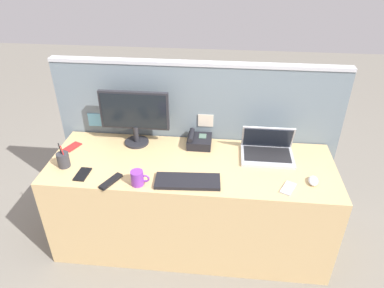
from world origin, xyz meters
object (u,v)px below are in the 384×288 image
laptop (267,149)px  cell_phone_silver_slab (288,188)px  desktop_monitor (134,114)px  computer_mouse_right_hand (313,181)px  keyboard_main (187,181)px  desk_phone (199,141)px  tv_remote (111,181)px  cell_phone_black_slab (83,174)px  pen_cup (63,160)px  cell_phone_red_case (73,147)px  coffee_mug (138,178)px

laptop → cell_phone_silver_slab: size_ratio=2.77×
desktop_monitor → computer_mouse_right_hand: 1.28m
desktop_monitor → keyboard_main: size_ratio=1.22×
desk_phone → tv_remote: bearing=-135.4°
keyboard_main → computer_mouse_right_hand: size_ratio=4.04×
cell_phone_silver_slab → cell_phone_black_slab: size_ratio=0.92×
pen_cup → cell_phone_red_case: bearing=99.7°
desktop_monitor → cell_phone_red_case: size_ratio=3.92×
desktop_monitor → computer_mouse_right_hand: bearing=-16.7°
computer_mouse_right_hand → cell_phone_silver_slab: size_ratio=0.78×
keyboard_main → cell_phone_silver_slab: keyboard_main is taller
cell_phone_red_case → cell_phone_black_slab: same height
computer_mouse_right_hand → cell_phone_black_slab: computer_mouse_right_hand is taller
pen_cup → cell_phone_silver_slab: 1.45m
laptop → keyboard_main: laptop is taller
keyboard_main → computer_mouse_right_hand: bearing=2.2°
pen_cup → coffee_mug: (0.53, -0.14, -0.00)m
desktop_monitor → pen_cup: 0.57m
computer_mouse_right_hand → tv_remote: 1.26m
cell_phone_silver_slab → laptop: bearing=132.2°
keyboard_main → tv_remote: size_ratio=2.38×
desk_phone → computer_mouse_right_hand: desk_phone is taller
computer_mouse_right_hand → cell_phone_silver_slab: bearing=-144.1°
cell_phone_silver_slab → cell_phone_red_case: bearing=-165.5°
desktop_monitor → cell_phone_black_slab: 0.55m
keyboard_main → tv_remote: keyboard_main is taller
desktop_monitor → coffee_mug: size_ratio=4.21×
keyboard_main → cell_phone_silver_slab: bearing=-3.4°
keyboard_main → coffee_mug: bearing=-174.7°
cell_phone_red_case → cell_phone_black_slab: bearing=-35.4°
desktop_monitor → coffee_mug: bearing=-75.8°
pen_cup → tv_remote: bearing=-21.5°
computer_mouse_right_hand → pen_cup: bearing=-170.0°
desktop_monitor → laptop: 0.96m
laptop → pen_cup: (-1.35, -0.28, 0.00)m
laptop → coffee_mug: 0.92m
keyboard_main → computer_mouse_right_hand: computer_mouse_right_hand is taller
computer_mouse_right_hand → tv_remote: (-1.25, -0.13, -0.01)m
cell_phone_red_case → cell_phone_silver_slab: 1.53m
tv_remote → cell_phone_red_case: bearing=163.1°
cell_phone_black_slab → keyboard_main: bearing=1.8°
laptop → cell_phone_red_case: 1.39m
computer_mouse_right_hand → coffee_mug: bearing=-162.8°
keyboard_main → cell_phone_black_slab: 0.68m
pen_cup → cell_phone_silver_slab: pen_cup is taller
desktop_monitor → coffee_mug: desktop_monitor is taller
laptop → tv_remote: 1.07m
cell_phone_red_case → coffee_mug: coffee_mug is taller
desk_phone → cell_phone_black_slab: desk_phone is taller
cell_phone_red_case → cell_phone_black_slab: (0.19, -0.31, 0.00)m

